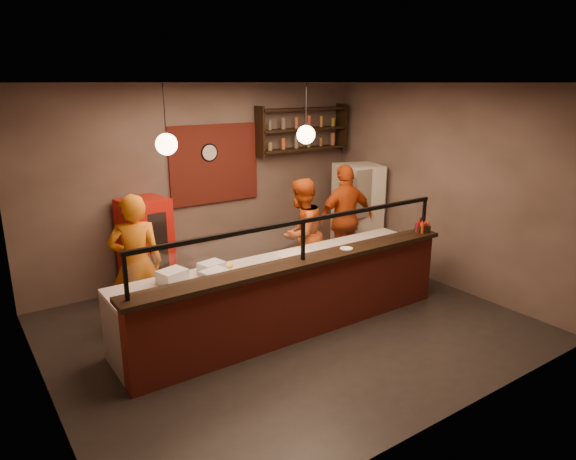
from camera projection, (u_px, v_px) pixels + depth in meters
floor at (289, 327)px, 6.98m from camera, size 6.00×6.00×0.00m
ceiling at (289, 83)px, 6.09m from camera, size 6.00×6.00×0.00m
wall_back at (204, 183)px, 8.51m from camera, size 6.00×0.00×6.00m
wall_left at (32, 257)px, 4.90m from camera, size 0.00×5.00×5.00m
wall_right at (444, 187)px, 8.17m from camera, size 0.00×5.00×5.00m
wall_front at (449, 270)px, 4.56m from camera, size 6.00×0.00×6.00m
brick_patch at (215, 164)px, 8.52m from camera, size 1.60×0.04×1.30m
service_counter at (303, 301)px, 6.60m from camera, size 4.60×0.25×1.00m
counter_ledge at (303, 262)px, 6.46m from camera, size 4.70×0.37×0.06m
worktop_cabinet at (281, 293)px, 7.02m from camera, size 4.60×0.75×0.85m
worktop at (281, 262)px, 6.89m from camera, size 4.60×0.75×0.05m
sneeze_guard at (303, 236)px, 6.36m from camera, size 4.50×0.05×0.52m
wall_shelving at (303, 129)px, 9.19m from camera, size 1.84×0.28×0.85m
wall_clock at (209, 152)px, 8.40m from camera, size 0.30×0.04×0.30m
pendant_left at (167, 144)px, 5.61m from camera, size 0.24×0.24×0.77m
pendant_right at (306, 135)px, 6.65m from camera, size 0.24×0.24×0.77m
cook_left at (136, 263)px, 6.69m from camera, size 0.78×0.63×1.86m
cook_mid at (301, 234)px, 8.16m from camera, size 1.05×0.94×1.77m
cook_right at (345, 219)px, 8.84m from camera, size 1.14×0.57×1.88m
fridge at (357, 213)px, 9.39m from camera, size 0.92×0.89×1.79m
red_cooler at (146, 248)px, 7.83m from camera, size 0.76×0.72×1.54m
pizza_dough at (297, 255)px, 7.11m from camera, size 0.63×0.63×0.01m
prep_tub_a at (172, 276)px, 6.11m from camera, size 0.37×0.33×0.16m
prep_tub_b at (212, 268)px, 6.40m from camera, size 0.33×0.29×0.15m
prep_tub_c at (215, 276)px, 6.11m from camera, size 0.35×0.31×0.15m
rolling_pin at (220, 269)px, 6.50m from camera, size 0.38×0.11×0.06m
condiment_caddy at (423, 229)px, 7.63m from camera, size 0.22×0.20×0.10m
pepper_mill at (421, 224)px, 7.64m from camera, size 0.06×0.06×0.21m
small_plate at (346, 248)px, 6.86m from camera, size 0.20×0.20×0.01m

